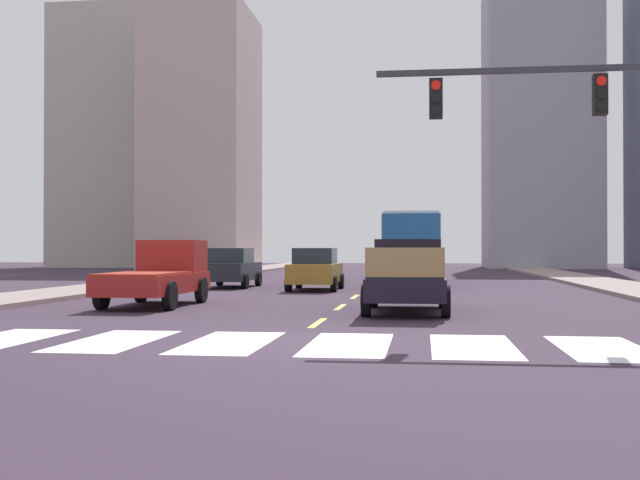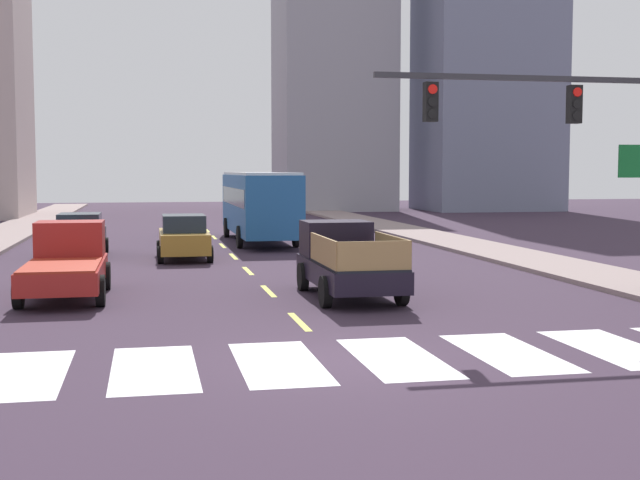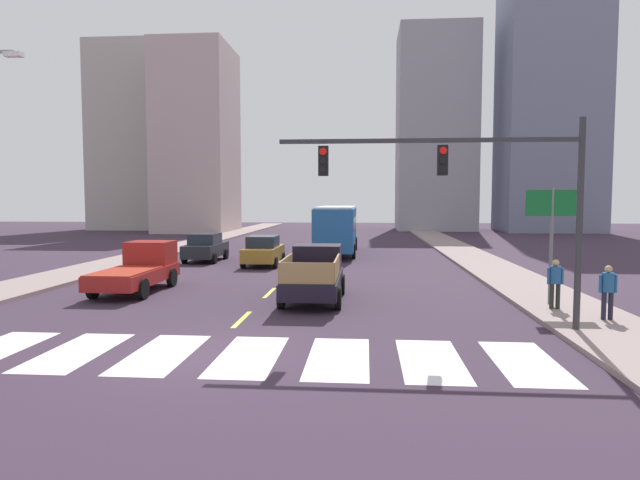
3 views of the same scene
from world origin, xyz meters
The scene contains 30 objects.
ground_plane centered at (0.00, 0.00, 0.00)m, with size 160.00×160.00×0.00m, color #362738.
sidewalk_right centered at (10.71, 18.00, 0.07)m, with size 3.14×110.00×0.15m, color gray.
sidewalk_left centered at (-10.71, 18.00, 0.07)m, with size 3.14×110.00×0.15m, color gray.
crosswalk_stripe_2 centered at (-3.24, 0.00, 0.00)m, with size 1.44×3.60×0.01m, color silver.
crosswalk_stripe_3 centered at (-1.08, 0.00, 0.00)m, with size 1.44×3.60×0.01m, color silver.
crosswalk_stripe_4 centered at (1.08, 0.00, 0.00)m, with size 1.44×3.60×0.01m, color silver.
crosswalk_stripe_5 centered at (3.24, 0.00, 0.00)m, with size 1.44×3.60×0.01m, color silver.
crosswalk_stripe_6 centered at (5.40, 0.00, 0.00)m, with size 1.44×3.60×0.01m, color silver.
crosswalk_stripe_7 centered at (7.56, 0.00, 0.00)m, with size 1.44×3.60×0.01m, color silver.
lane_dash_0 centered at (0.00, 4.00, 0.00)m, with size 0.16×2.40×0.01m, color #D2D14D.
lane_dash_1 centered at (0.00, 9.00, 0.00)m, with size 0.16×2.40×0.01m, color #D2D14D.
lane_dash_2 centered at (0.00, 14.00, 0.00)m, with size 0.16×2.40×0.01m, color #D2D14D.
lane_dash_3 centered at (0.00, 19.00, 0.00)m, with size 0.16×2.40×0.01m, color #D2D14D.
lane_dash_4 centered at (0.00, 24.00, 0.00)m, with size 0.16×2.40×0.01m, color #D2D14D.
lane_dash_5 centered at (0.00, 29.00, 0.00)m, with size 0.16×2.40×0.01m, color #D2D14D.
lane_dash_6 centered at (0.00, 34.00, 0.00)m, with size 0.16×2.40×0.01m, color #D2D14D.
lane_dash_7 centered at (0.00, 39.00, 0.00)m, with size 0.16×2.40×0.01m, color #D2D14D.
pickup_stakebed centered at (1.95, 7.79, 0.94)m, with size 2.18×5.20×1.96m.
pickup_dark centered at (-5.47, 9.16, 0.92)m, with size 2.18×5.20×1.96m.
city_bus centered at (1.87, 25.48, 1.95)m, with size 2.72×10.80×3.32m.
sedan_far centered at (-1.97, 18.23, 0.86)m, with size 2.02×4.40×1.72m.
sedan_near_right centered at (-5.94, 20.19, 0.86)m, with size 2.02×4.40×1.72m.
traffic_signal_gantry centered at (7.08, 2.86, 4.18)m, with size 8.42×0.27×6.00m.
direction_sign_green centered at (10.21, 6.63, 3.03)m, with size 1.70×0.12×4.20m.
pedestrian_waiting centered at (11.12, 4.19, 1.12)m, with size 0.53×0.34×1.64m.
pedestrian_walking centered at (10.13, 5.79, 1.12)m, with size 0.53×0.34×1.64m.
tower_tall_centre centered at (25.69, 55.68, 18.75)m, with size 11.14×9.00×37.51m, color slate.
block_mid_left centered at (-16.08, 51.47, 10.86)m, with size 8.21×10.07×21.73m, color #B9A3A0.
block_mid_right centered at (-25.84, 58.36, 11.82)m, with size 10.43×10.36×23.64m, color #ADA69E.
block_low_left centered at (12.59, 58.25, 12.46)m, with size 9.50×8.84×24.91m, color #93919B.
Camera 3 is at (3.86, -12.81, 3.73)m, focal length 30.89 mm.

